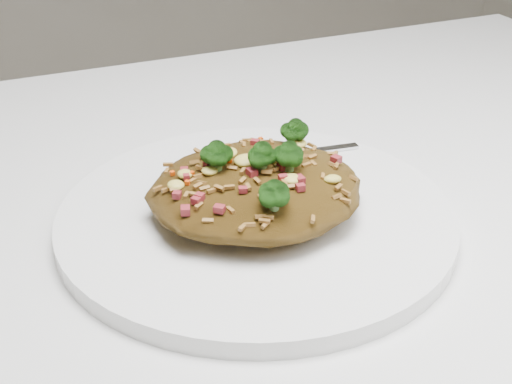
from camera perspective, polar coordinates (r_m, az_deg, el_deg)
dining_table at (r=0.59m, az=-3.05°, el=-10.89°), size 1.20×0.80×0.75m
plate at (r=0.54m, az=0.00°, el=-2.04°), size 0.30×0.30×0.01m
fried_rice at (r=0.52m, az=0.04°, el=1.00°), size 0.16×0.15×0.06m
fork at (r=0.61m, az=1.80°, el=2.90°), size 0.16×0.03×0.00m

